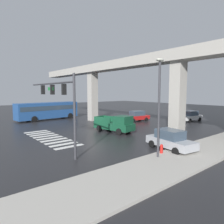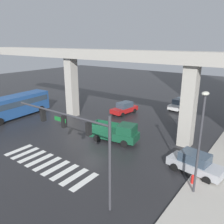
% 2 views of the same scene
% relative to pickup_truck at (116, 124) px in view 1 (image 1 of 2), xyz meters
% --- Properties ---
extents(ground_plane, '(120.00, 120.00, 0.00)m').
position_rel_pickup_truck_xyz_m(ground_plane, '(-2.08, -1.64, -0.99)').
color(ground_plane, '#232326').
extents(crosswalk_stripes, '(9.35, 2.80, 0.01)m').
position_rel_pickup_truck_xyz_m(crosswalk_stripes, '(-2.08, -7.38, -0.98)').
color(crosswalk_stripes, silver).
rests_on(crosswalk_stripes, ground).
extents(elevated_overpass, '(48.16, 2.21, 9.28)m').
position_rel_pickup_truck_xyz_m(elevated_overpass, '(-2.08, 3.52, 6.88)').
color(elevated_overpass, '#ADA89E').
rests_on(elevated_overpass, ground).
extents(sidewalk_east, '(4.00, 36.00, 0.15)m').
position_rel_pickup_truck_xyz_m(sidewalk_east, '(10.54, 0.36, -0.91)').
color(sidewalk_east, '#ADA89E').
rests_on(sidewalk_east, ground).
extents(pickup_truck, '(5.35, 2.74, 2.08)m').
position_rel_pickup_truck_xyz_m(pickup_truck, '(0.00, 0.00, 0.00)').
color(pickup_truck, '#14472D').
rests_on(pickup_truck, ground).
extents(city_bus, '(3.51, 10.98, 2.99)m').
position_rel_pickup_truck_xyz_m(city_bus, '(-16.19, -2.02, 0.73)').
color(city_bus, '#234C8C').
rests_on(city_bus, ground).
extents(sedan_silver, '(4.50, 2.40, 1.72)m').
position_rel_pickup_truck_xyz_m(sedan_silver, '(8.53, -1.14, -0.14)').
color(sedan_silver, '#A8AAAF').
rests_on(sedan_silver, ground).
extents(sedan_white, '(2.24, 4.44, 1.72)m').
position_rel_pickup_truck_xyz_m(sedan_white, '(0.78, 15.59, -0.14)').
color(sedan_white, silver).
rests_on(sedan_white, ground).
extents(sedan_red, '(2.38, 4.49, 1.72)m').
position_rel_pickup_truck_xyz_m(sedan_red, '(-4.84, 8.66, -0.14)').
color(sedan_red, red).
rests_on(sedan_red, ground).
extents(traffic_signal_mast, '(8.69, 0.32, 6.20)m').
position_rel_pickup_truck_xyz_m(traffic_signal_mast, '(3.01, -8.60, 3.57)').
color(traffic_signal_mast, '#38383D').
rests_on(traffic_signal_mast, ground).
extents(street_lamp_near_corner, '(0.44, 0.70, 7.24)m').
position_rel_pickup_truck_xyz_m(street_lamp_near_corner, '(9.34, -3.83, 3.57)').
color(street_lamp_near_corner, '#38383D').
rests_on(street_lamp_near_corner, ground).
extents(fire_hydrant, '(0.24, 0.24, 0.85)m').
position_rel_pickup_truck_xyz_m(fire_hydrant, '(8.94, -2.88, -0.56)').
color(fire_hydrant, red).
rests_on(fire_hydrant, ground).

